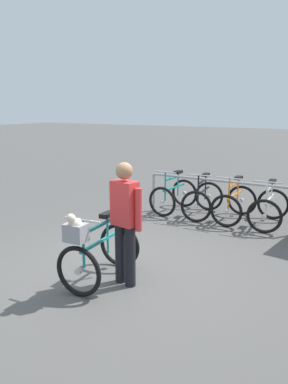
{
  "coord_description": "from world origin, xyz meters",
  "views": [
    {
      "loc": [
        2.95,
        -4.33,
        2.31
      ],
      "look_at": [
        0.02,
        0.75,
        1.0
      ],
      "focal_mm": 35.56,
      "sensor_mm": 36.0,
      "label": 1
    }
  ],
  "objects_px": {
    "racked_bike_white": "(269,208)",
    "featured_bicycle": "(95,249)",
    "racked_bike_black": "(203,199)",
    "racked_bike_teal": "(174,196)",
    "racked_bike_orange": "(234,204)",
    "person_with_featured_bike": "(125,218)"
  },
  "relations": [
    {
      "from": "racked_bike_orange",
      "to": "person_with_featured_bike",
      "type": "bearing_deg",
      "value": -96.18
    },
    {
      "from": "racked_bike_white",
      "to": "featured_bicycle",
      "type": "relative_size",
      "value": 0.93
    },
    {
      "from": "racked_bike_orange",
      "to": "featured_bicycle",
      "type": "height_order",
      "value": "featured_bicycle"
    },
    {
      "from": "racked_bike_black",
      "to": "featured_bicycle",
      "type": "bearing_deg",
      "value": -90.38
    },
    {
      "from": "person_with_featured_bike",
      "to": "racked_bike_orange",
      "type": "bearing_deg",
      "value": 83.82
    },
    {
      "from": "racked_bike_black",
      "to": "person_with_featured_bike",
      "type": "xyz_separation_m",
      "value": [
        0.31,
        -3.58,
        0.54
      ]
    },
    {
      "from": "racked_bike_black",
      "to": "racked_bike_white",
      "type": "distance_m",
      "value": 1.4
    },
    {
      "from": "racked_bike_teal",
      "to": "featured_bicycle",
      "type": "height_order",
      "value": "featured_bicycle"
    },
    {
      "from": "racked_bike_white",
      "to": "featured_bicycle",
      "type": "height_order",
      "value": "featured_bicycle"
    },
    {
      "from": "racked_bike_black",
      "to": "featured_bicycle",
      "type": "relative_size",
      "value": 0.96
    },
    {
      "from": "featured_bicycle",
      "to": "racked_bike_teal",
      "type": "bearing_deg",
      "value": 100.09
    },
    {
      "from": "racked_bike_orange",
      "to": "racked_bike_teal",
      "type": "bearing_deg",
      "value": 178.78
    },
    {
      "from": "racked_bike_black",
      "to": "racked_bike_teal",
      "type": "bearing_deg",
      "value": 178.78
    },
    {
      "from": "racked_bike_teal",
      "to": "racked_bike_white",
      "type": "relative_size",
      "value": 1.0
    },
    {
      "from": "racked_bike_black",
      "to": "person_with_featured_bike",
      "type": "relative_size",
      "value": 0.71
    },
    {
      "from": "racked_bike_black",
      "to": "featured_bicycle",
      "type": "distance_m",
      "value": 3.78
    },
    {
      "from": "racked_bike_teal",
      "to": "racked_bike_orange",
      "type": "bearing_deg",
      "value": -1.22
    },
    {
      "from": "racked_bike_white",
      "to": "featured_bicycle",
      "type": "xyz_separation_m",
      "value": [
        -1.42,
        -3.75,
        0.12
      ]
    },
    {
      "from": "racked_bike_white",
      "to": "person_with_featured_bike",
      "type": "distance_m",
      "value": 3.75
    },
    {
      "from": "racked_bike_black",
      "to": "racked_bike_white",
      "type": "relative_size",
      "value": 1.03
    },
    {
      "from": "person_with_featured_bike",
      "to": "racked_bike_teal",
      "type": "bearing_deg",
      "value": 105.75
    },
    {
      "from": "featured_bicycle",
      "to": "racked_bike_white",
      "type": "bearing_deg",
      "value": 69.19
    }
  ]
}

